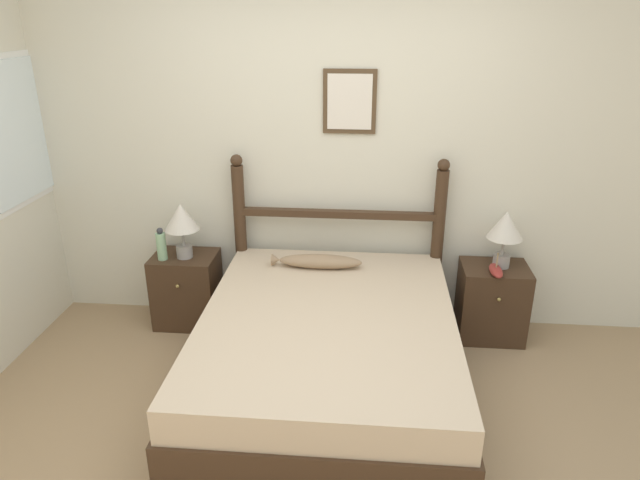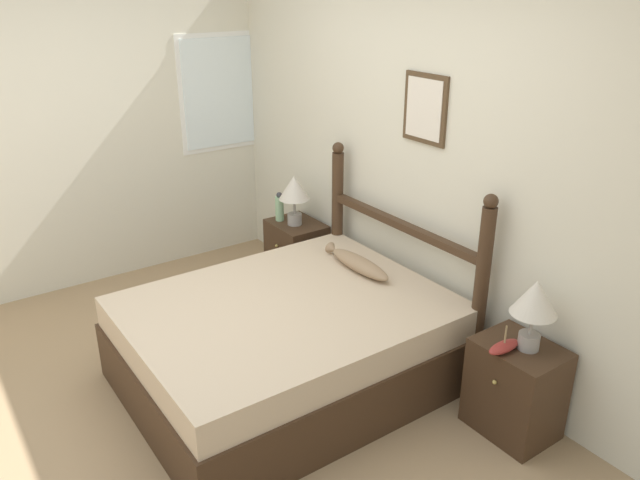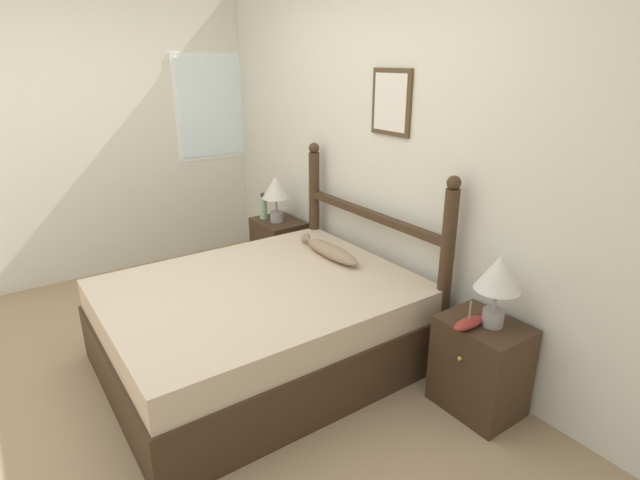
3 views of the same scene
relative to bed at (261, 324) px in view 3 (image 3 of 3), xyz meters
The scene contains 12 objects.
ground_plane 0.75m from the bed, 94.22° to the right, with size 16.00×16.00×0.00m, color #9E7F5B.
wall_back 1.44m from the bed, 92.82° to the left, with size 6.40×0.08×2.55m.
wall_left 2.49m from the bed, 162.99° to the right, with size 0.08×6.40×2.55m.
bed is the anchor object (origin of this frame).
headboard 0.99m from the bed, 90.00° to the left, with size 1.51×0.09×1.28m.
nightstand_left 1.37m from the bed, 144.50° to the left, with size 0.46×0.38×0.55m.
nightstand_right 1.37m from the bed, 35.50° to the left, with size 0.46×0.38×0.55m.
table_lamp_left 1.45m from the bed, 144.96° to the left, with size 0.24×0.24×0.41m.
table_lamp_right 1.51m from the bed, 35.12° to the left, with size 0.24×0.24×0.41m.
bottle 1.48m from the bed, 149.96° to the left, with size 0.07×0.07×0.24m.
model_boat 1.32m from the bed, 32.02° to the left, with size 0.08×0.22×0.15m.
fish_pillow 0.73m from the bed, 100.29° to the left, with size 0.62×0.14×0.09m.
Camera 3 is at (2.61, -0.63, 1.91)m, focal length 28.00 mm.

